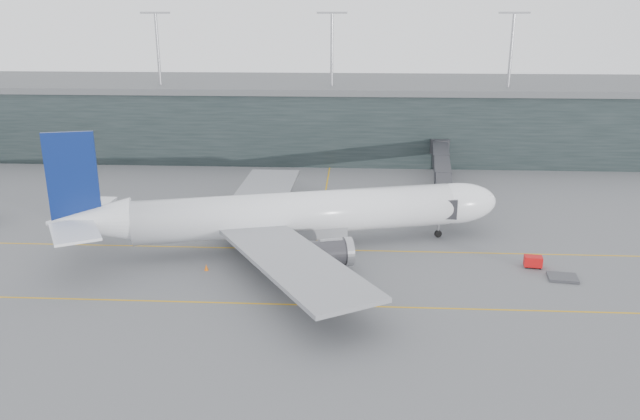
{
  "coord_description": "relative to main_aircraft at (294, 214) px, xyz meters",
  "views": [
    {
      "loc": [
        9.87,
        -79.03,
        29.22
      ],
      "look_at": [
        5.61,
        -4.0,
        5.39
      ],
      "focal_mm": 35.0,
      "sensor_mm": 36.0,
      "label": 1
    }
  ],
  "objects": [
    {
      "name": "gse_cart",
      "position": [
        29.28,
        -4.93,
        -3.76
      ],
      "size": [
        2.23,
        1.58,
        1.42
      ],
      "rotation": [
        0.0,
        0.0,
        -0.13
      ],
      "color": "red",
      "rests_on": "ground"
    },
    {
      "name": "baggage_dolly",
      "position": [
        31.81,
        -8.24,
        -4.35
      ],
      "size": [
        3.61,
        3.05,
        0.33
      ],
      "primitive_type": "cube",
      "rotation": [
        0.0,
        0.0,
        -0.14
      ],
      "color": "#36373B",
      "rests_on": "ground"
    },
    {
      "name": "cone_wing_stbd",
      "position": [
        8.05,
        -14.09,
        -4.2
      ],
      "size": [
        0.43,
        0.43,
        0.69
      ],
      "primitive_type": "cone",
      "color": "orange",
      "rests_on": "ground"
    },
    {
      "name": "ground",
      "position": [
        -2.18,
        3.45,
        -4.55
      ],
      "size": [
        320.0,
        320.0,
        0.0
      ],
      "primitive_type": "plane",
      "color": "#55555A",
      "rests_on": "ground"
    },
    {
      "name": "jet_bridge",
      "position": [
        21.54,
        26.27,
        -0.03
      ],
      "size": [
        7.26,
        43.18,
        6.04
      ],
      "rotation": [
        0.0,
        0.0,
        -0.11
      ],
      "color": "#27272C",
      "rests_on": "ground"
    },
    {
      "name": "taxiline_b",
      "position": [
        -2.18,
        -16.55,
        -4.54
      ],
      "size": [
        160.0,
        0.25,
        0.02
      ],
      "primitive_type": "cube",
      "color": "#CB9513",
      "rests_on": "ground"
    },
    {
      "name": "cone_wing_port",
      "position": [
        8.34,
        15.03,
        -4.15
      ],
      "size": [
        0.5,
        0.5,
        0.8
      ],
      "primitive_type": "cone",
      "color": "#FB380D",
      "rests_on": "ground"
    },
    {
      "name": "uld_c",
      "position": [
        -3.56,
        13.41,
        -3.55
      ],
      "size": [
        2.15,
        1.75,
        1.91
      ],
      "rotation": [
        0.0,
        0.0,
        -0.03
      ],
      "color": "#343338",
      "rests_on": "ground"
    },
    {
      "name": "uld_a",
      "position": [
        -7.26,
        13.72,
        -3.65
      ],
      "size": [
        2.16,
        1.87,
        1.72
      ],
      "rotation": [
        0.0,
        0.0,
        -0.21
      ],
      "color": "#343338",
      "rests_on": "ground"
    },
    {
      "name": "main_aircraft",
      "position": [
        0.0,
        0.0,
        0.0
      ],
      "size": [
        57.04,
        52.53,
        16.21
      ],
      "rotation": [
        0.0,
        0.0,
        0.26
      ],
      "color": "white",
      "rests_on": "ground"
    },
    {
      "name": "cone_nose",
      "position": [
        30.68,
        -3.49,
        -4.22
      ],
      "size": [
        0.42,
        0.42,
        0.66
      ],
      "primitive_type": "cone",
      "color": "orange",
      "rests_on": "ground"
    },
    {
      "name": "taxiline_a",
      "position": [
        -2.18,
        -0.55,
        -4.54
      ],
      "size": [
        160.0,
        0.25,
        0.02
      ],
      "primitive_type": "cube",
      "color": "#CB9513",
      "rests_on": "ground"
    },
    {
      "name": "terminal",
      "position": [
        -2.19,
        61.45,
        3.07
      ],
      "size": [
        240.0,
        36.0,
        29.0
      ],
      "color": "black",
      "rests_on": "ground"
    },
    {
      "name": "taxiline_lead_main",
      "position": [
        2.82,
        23.45,
        -4.54
      ],
      "size": [
        0.25,
        60.0,
        0.02
      ],
      "primitive_type": "cube",
      "color": "#CB9513",
      "rests_on": "ground"
    },
    {
      "name": "uld_b",
      "position": [
        -6.02,
        13.81,
        -3.59
      ],
      "size": [
        2.33,
        2.03,
        1.83
      ],
      "rotation": [
        0.0,
        0.0,
        -0.24
      ],
      "color": "#343338",
      "rests_on": "ground"
    },
    {
      "name": "cone_tail",
      "position": [
        -9.68,
        -8.06,
        -4.16
      ],
      "size": [
        0.49,
        0.49,
        0.78
      ],
      "primitive_type": "cone",
      "color": "#D7590B",
      "rests_on": "ground"
    }
  ]
}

